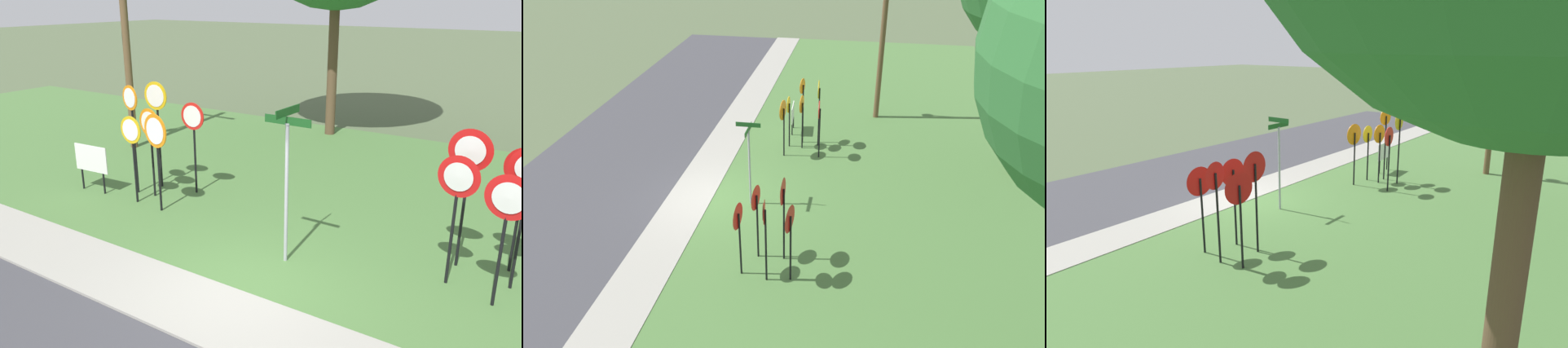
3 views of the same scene
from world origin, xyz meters
TOP-DOWN VIEW (x-y plane):
  - ground_plane at (0.00, 0.00)m, footprint 160.00×160.00m
  - sidewalk_strip at (0.00, -0.80)m, footprint 44.00×1.60m
  - grass_median at (0.00, 6.00)m, footprint 44.00×12.00m
  - stop_sign_near_left at (-5.06, 2.49)m, footprint 0.62×0.14m
  - stop_sign_near_right at (-3.77, 3.32)m, footprint 0.70×0.10m
  - stop_sign_far_left at (-4.51, 2.54)m, footprint 0.71×0.12m
  - stop_sign_far_center at (-4.86, 3.17)m, footprint 0.73×0.10m
  - stop_sign_far_right at (-3.68, 1.90)m, footprint 0.79×0.14m
  - stop_sign_center_tall at (-4.58, 1.99)m, footprint 0.67×0.09m
  - yield_sign_far_left at (3.83, 1.94)m, footprint 0.76×0.12m
  - yield_sign_far_right at (2.96, 3.02)m, footprint 0.79×0.10m
  - yield_sign_center at (2.98, 2.25)m, footprint 0.74×0.14m
  - street_name_post at (0.12, 1.41)m, footprint 0.96×0.82m
  - utility_pole at (-8.40, 5.41)m, footprint 2.10×2.26m
  - notice_board at (-6.10, 1.93)m, footprint 1.10×0.11m

SIDE VIEW (x-z plane):
  - ground_plane at x=0.00m, z-range 0.00..0.00m
  - grass_median at x=0.00m, z-range 0.00..0.04m
  - sidewalk_strip at x=0.00m, z-range 0.00..0.06m
  - notice_board at x=-6.10m, z-range 0.25..1.50m
  - stop_sign_center_tall at x=-4.58m, z-range 0.52..2.72m
  - stop_sign_far_left at x=-4.51m, z-range 0.56..2.86m
  - yield_sign_far_left at x=3.83m, z-range 0.61..2.92m
  - stop_sign_far_right at x=-3.68m, z-range 0.59..2.96m
  - stop_sign_near_right at x=-3.77m, z-range 0.58..2.98m
  - yield_sign_center at x=2.98m, z-range 0.63..3.04m
  - street_name_post at x=0.12m, z-range 0.32..3.36m
  - stop_sign_near_left at x=-5.06m, z-range 0.63..3.46m
  - yield_sign_far_right at x=2.96m, z-range 0.72..3.42m
  - stop_sign_far_center at x=-4.86m, z-range 0.69..3.54m
  - utility_pole at x=-8.40m, z-range 0.38..8.79m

